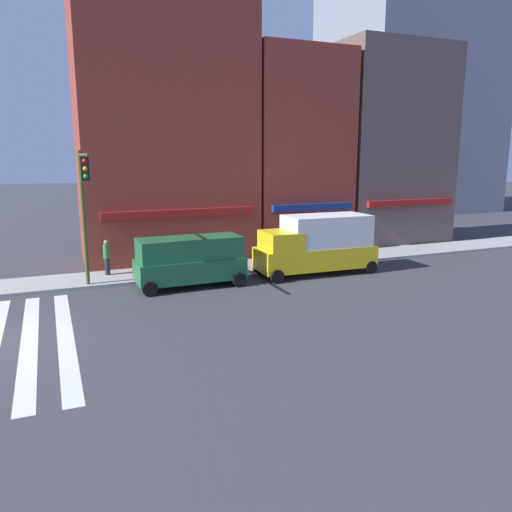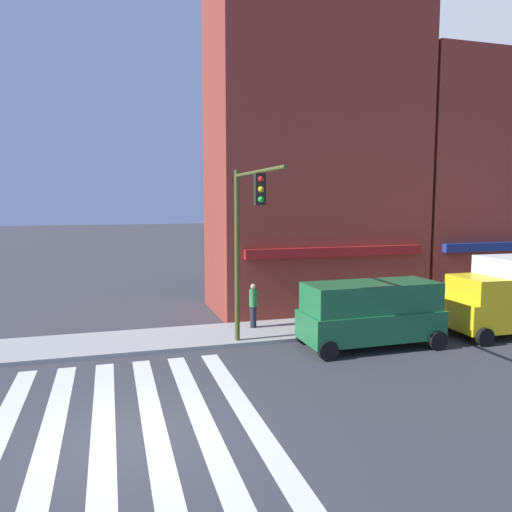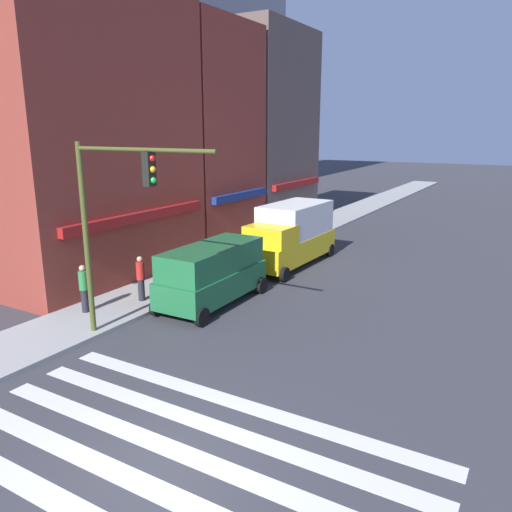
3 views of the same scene
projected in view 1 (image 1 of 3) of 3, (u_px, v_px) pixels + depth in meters
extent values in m
cube|color=silver|center=(29.00, 340.00, 16.66)|extent=(0.54, 10.80, 0.01)
cube|color=silver|center=(65.00, 336.00, 17.09)|extent=(0.54, 10.80, 0.01)
cube|color=maroon|center=(166.00, 122.00, 28.30)|extent=(9.72, 5.00, 15.85)
cube|color=maroon|center=(180.00, 213.00, 26.89)|extent=(8.26, 0.30, 0.40)
cube|color=maroon|center=(294.00, 153.00, 31.72)|extent=(6.25, 5.00, 12.41)
cube|color=navy|center=(313.00, 207.00, 29.96)|extent=(5.31, 0.30, 0.40)
cube|color=brown|center=(388.00, 146.00, 34.40)|extent=(7.89, 5.00, 13.30)
cube|color=maroon|center=(411.00, 203.00, 32.73)|extent=(6.70, 0.30, 0.40)
cylinder|color=#474C1E|center=(84.00, 221.00, 22.72)|extent=(0.18, 0.18, 6.28)
cylinder|color=#474C1E|center=(83.00, 155.00, 19.84)|extent=(0.12, 5.08, 0.12)
cube|color=black|center=(85.00, 168.00, 19.71)|extent=(0.32, 0.24, 0.95)
sphere|color=red|center=(85.00, 161.00, 19.54)|extent=(0.18, 0.18, 0.18)
sphere|color=#EAAD14|center=(85.00, 169.00, 19.60)|extent=(0.18, 0.18, 0.18)
sphere|color=green|center=(86.00, 176.00, 19.66)|extent=(0.18, 0.18, 0.18)
cube|color=#1E6638|center=(190.00, 269.00, 23.33)|extent=(5.03, 2.08, 1.00)
cube|color=#1E6638|center=(190.00, 248.00, 23.13)|extent=(4.78, 1.91, 1.00)
cylinder|color=black|center=(142.00, 279.00, 23.54)|extent=(0.68, 0.22, 0.68)
cylinder|color=black|center=(150.00, 289.00, 21.74)|extent=(0.68, 0.22, 0.68)
cylinder|color=black|center=(226.00, 271.00, 25.12)|extent=(0.68, 0.22, 0.68)
cylinder|color=black|center=(240.00, 280.00, 23.32)|extent=(0.68, 0.22, 0.68)
cube|color=yellow|center=(315.00, 257.00, 25.84)|extent=(6.26, 2.36, 1.10)
cube|color=silver|center=(326.00, 230.00, 25.81)|extent=(4.40, 2.32, 1.60)
cube|color=yellow|center=(281.00, 240.00, 24.89)|extent=(1.79, 2.14, 0.90)
cylinder|color=black|center=(259.00, 267.00, 25.93)|extent=(0.68, 0.22, 0.68)
cylinder|color=black|center=(277.00, 277.00, 23.94)|extent=(0.68, 0.22, 0.68)
cylinder|color=black|center=(348.00, 259.00, 27.96)|extent=(0.68, 0.22, 0.68)
cylinder|color=black|center=(371.00, 267.00, 25.97)|extent=(0.68, 0.22, 0.68)
cylinder|color=#23232D|center=(107.00, 266.00, 25.07)|extent=(0.26, 0.26, 0.85)
cylinder|color=#2D7A3D|center=(106.00, 251.00, 24.92)|extent=(0.32, 0.32, 0.70)
sphere|color=tan|center=(106.00, 242.00, 24.82)|extent=(0.22, 0.22, 0.22)
cylinder|color=#23232D|center=(151.00, 267.00, 25.02)|extent=(0.26, 0.26, 0.85)
cylinder|color=red|center=(150.00, 252.00, 24.86)|extent=(0.32, 0.32, 0.70)
sphere|color=tan|center=(149.00, 242.00, 24.77)|extent=(0.22, 0.22, 0.22)
cylinder|color=red|center=(171.00, 270.00, 24.74)|extent=(0.20, 0.20, 0.65)
sphere|color=red|center=(171.00, 262.00, 24.67)|extent=(0.24, 0.24, 0.24)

